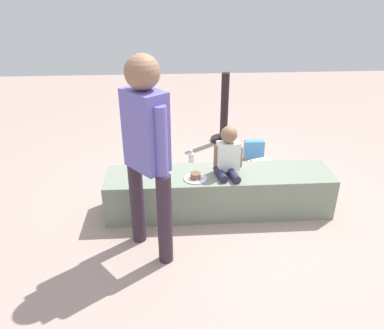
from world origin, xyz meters
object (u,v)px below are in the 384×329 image
object	(u,v)px
gift_bag	(254,150)
handbag_brown_canvas	(243,174)
water_bottle_far_side	(191,158)
cake_box_white	(263,167)
water_bottle_near_gift	(147,172)
handbag_black_leather	(160,179)
cake_plate	(195,177)
party_cup_red	(153,164)
child_seated	(228,154)
adult_standing	(146,143)

from	to	relation	value
gift_bag	handbag_brown_canvas	xyz separation A→B (m)	(-0.25, -0.61, -0.03)
water_bottle_far_side	cake_box_white	size ratio (longest dim) A/B	0.65
water_bottle_near_gift	handbag_black_leather	size ratio (longest dim) A/B	0.67
cake_plate	party_cup_red	distance (m)	1.23
gift_bag	handbag_brown_canvas	distance (m)	0.66
cake_plate	water_bottle_near_gift	xyz separation A→B (m)	(-0.51, 0.81, -0.34)
child_seated	cake_plate	size ratio (longest dim) A/B	2.16
cake_plate	cake_box_white	size ratio (longest dim) A/B	0.73
party_cup_red	handbag_brown_canvas	distance (m)	1.14
water_bottle_far_side	party_cup_red	size ratio (longest dim) A/B	1.72
water_bottle_far_side	adult_standing	bearing A→B (deg)	-105.37
adult_standing	gift_bag	world-z (taller)	adult_standing
handbag_brown_canvas	water_bottle_far_side	bearing A→B (deg)	139.45
handbag_black_leather	gift_bag	bearing A→B (deg)	29.63
cake_box_white	handbag_black_leather	xyz separation A→B (m)	(-1.25, -0.34, 0.07)
water_bottle_near_gift	water_bottle_far_side	distance (m)	0.65
party_cup_red	gift_bag	bearing A→B (deg)	8.25
child_seated	party_cup_red	size ratio (longest dim) A/B	4.17
handbag_black_leather	cake_box_white	bearing A→B (deg)	15.15
cake_plate	cake_box_white	distance (m)	1.35
party_cup_red	handbag_brown_canvas	size ratio (longest dim) A/B	0.35
adult_standing	water_bottle_near_gift	xyz separation A→B (m)	(-0.10, 1.29, -0.92)
cake_plate	water_bottle_far_side	world-z (taller)	cake_plate
adult_standing	handbag_brown_canvas	bearing A→B (deg)	48.21
adult_standing	cake_plate	bearing A→B (deg)	49.48
water_bottle_near_gift	child_seated	bearing A→B (deg)	-40.13
adult_standing	gift_bag	distance (m)	2.35
cake_plate	water_bottle_near_gift	world-z (taller)	cake_plate
child_seated	handbag_black_leather	bearing A→B (deg)	144.35
cake_plate	handbag_brown_canvas	bearing A→B (deg)	47.31
water_bottle_far_side	handbag_black_leather	bearing A→B (deg)	-124.22
gift_bag	water_bottle_far_side	xyz separation A→B (m)	(-0.83, -0.12, -0.04)
water_bottle_near_gift	party_cup_red	world-z (taller)	water_bottle_near_gift
adult_standing	gift_bag	xyz separation A→B (m)	(1.27, 1.76, -0.89)
adult_standing	handbag_black_leather	xyz separation A→B (m)	(0.06, 1.07, -0.90)
party_cup_red	cake_box_white	world-z (taller)	party_cup_red
gift_bag	party_cup_red	size ratio (longest dim) A/B	2.62
handbag_brown_canvas	child_seated	bearing A→B (deg)	-117.21
adult_standing	water_bottle_far_side	bearing A→B (deg)	74.63
child_seated	adult_standing	size ratio (longest dim) A/B	0.29
child_seated	handbag_brown_canvas	distance (m)	0.82
cake_box_white	gift_bag	bearing A→B (deg)	97.24
child_seated	cake_box_white	xyz separation A→B (m)	(0.58, 0.82, -0.58)
water_bottle_far_side	handbag_brown_canvas	bearing A→B (deg)	-40.55
water_bottle_near_gift	party_cup_red	xyz separation A→B (m)	(0.06, 0.28, -0.04)
party_cup_red	handbag_black_leather	bearing A→B (deg)	-78.70
party_cup_red	water_bottle_near_gift	bearing A→B (deg)	-102.88
water_bottle_far_side	handbag_brown_canvas	size ratio (longest dim) A/B	0.61
party_cup_red	handbag_black_leather	distance (m)	0.51
child_seated	handbag_black_leather	size ratio (longest dim) A/B	1.51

